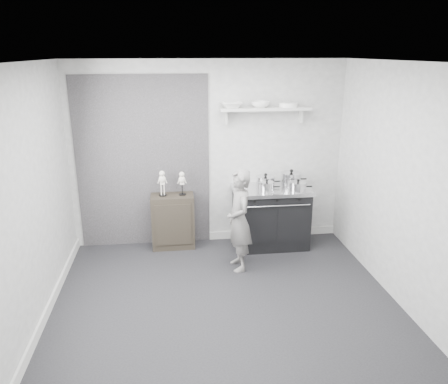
{
  "coord_description": "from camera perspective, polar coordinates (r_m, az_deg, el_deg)",
  "views": [
    {
      "loc": [
        -0.58,
        -4.44,
        2.8
      ],
      "look_at": [
        0.12,
        0.95,
        1.04
      ],
      "focal_mm": 35.0,
      "sensor_mm": 36.0,
      "label": 1
    }
  ],
  "objects": [
    {
      "name": "pot_back_left",
      "position": [
        6.43,
        5.44,
        1.42
      ],
      "size": [
        0.36,
        0.28,
        0.2
      ],
      "color": "silver",
      "rests_on": "stove"
    },
    {
      "name": "skeleton_torso",
      "position": [
        6.31,
        -5.51,
        1.36
      ],
      "size": [
        0.11,
        0.07,
        0.4
      ],
      "primitive_type": null,
      "color": "silver",
      "rests_on": "side_cabinet"
    },
    {
      "name": "room_shell",
      "position": [
        4.76,
        -1.24,
        3.83
      ],
      "size": [
        4.02,
        3.62,
        2.71
      ],
      "color": "#9F9F9D",
      "rests_on": "ground"
    },
    {
      "name": "skeleton_full",
      "position": [
        6.31,
        -8.06,
        1.38
      ],
      "size": [
        0.12,
        0.08,
        0.43
      ],
      "primitive_type": null,
      "color": "silver",
      "rests_on": "side_cabinet"
    },
    {
      "name": "side_cabinet",
      "position": [
        6.51,
        -6.68,
        -3.78
      ],
      "size": [
        0.62,
        0.36,
        0.8
      ],
      "primitive_type": "cube",
      "color": "black",
      "rests_on": "ground"
    },
    {
      "name": "stove",
      "position": [
        6.53,
        6.1,
        -3.2
      ],
      "size": [
        1.12,
        0.7,
        0.9
      ],
      "color": "black",
      "rests_on": "ground"
    },
    {
      "name": "pot_front_center",
      "position": [
        6.2,
        5.62,
        0.71
      ],
      "size": [
        0.29,
        0.2,
        0.17
      ],
      "color": "silver",
      "rests_on": "stove"
    },
    {
      "name": "ground",
      "position": [
        5.28,
        0.05,
        -14.06
      ],
      "size": [
        4.0,
        4.0,
        0.0
      ],
      "primitive_type": "plane",
      "color": "black",
      "rests_on": "ground"
    },
    {
      "name": "child",
      "position": [
        5.73,
        1.99,
        -3.74
      ],
      "size": [
        0.39,
        0.53,
        1.37
      ],
      "primitive_type": "imported",
      "rotation": [
        0.0,
        0.0,
        -1.45
      ],
      "color": "slate",
      "rests_on": "ground"
    },
    {
      "name": "wall_shelf",
      "position": [
        6.32,
        5.38,
        10.69
      ],
      "size": [
        1.3,
        0.26,
        0.24
      ],
      "color": "silver",
      "rests_on": "room_shell"
    },
    {
      "name": "pot_back_right",
      "position": [
        6.52,
        8.76,
        1.72
      ],
      "size": [
        0.38,
        0.3,
        0.24
      ],
      "color": "silver",
      "rests_on": "stove"
    },
    {
      "name": "plate_stack",
      "position": [
        6.39,
        8.39,
        11.21
      ],
      "size": [
        0.27,
        0.27,
        0.06
      ],
      "primitive_type": "cylinder",
      "color": "white",
      "rests_on": "wall_shelf"
    },
    {
      "name": "bowl_small",
      "position": [
        6.29,
        4.76,
        11.34
      ],
      "size": [
        0.26,
        0.26,
        0.08
      ],
      "primitive_type": "imported",
      "color": "white",
      "rests_on": "wall_shelf"
    },
    {
      "name": "bowl_large",
      "position": [
        6.22,
        1.01,
        11.3
      ],
      "size": [
        0.32,
        0.32,
        0.08
      ],
      "primitive_type": "imported",
      "color": "white",
      "rests_on": "wall_shelf"
    },
    {
      "name": "pot_front_right",
      "position": [
        6.27,
        9.64,
        0.73
      ],
      "size": [
        0.33,
        0.24,
        0.18
      ],
      "color": "silver",
      "rests_on": "stove"
    }
  ]
}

